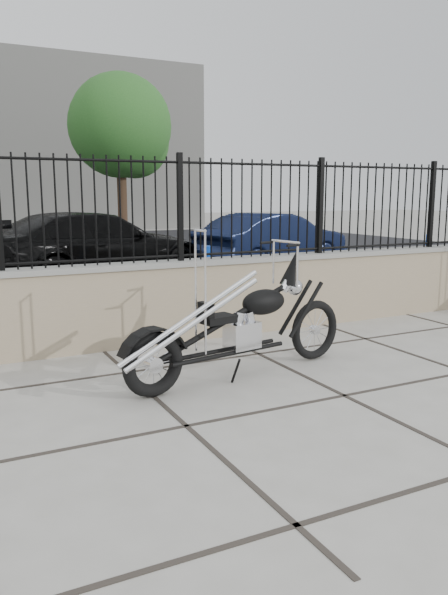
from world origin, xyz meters
name	(u,v)px	position (x,y,z in m)	size (l,w,h in m)	color
ground_plane	(186,426)	(0.00, 0.00, 0.00)	(90.00, 90.00, 0.00)	#99968E
parking_lot	(3,260)	(0.00, 12.50, 0.00)	(30.00, 30.00, 0.00)	black
retaining_wall	(99,308)	(0.00, 2.50, 0.48)	(14.00, 0.36, 0.96)	gray
iron_fence	(95,211)	(0.00, 2.50, 1.56)	(14.00, 0.08, 1.20)	black
chopper_motorcycle	(238,303)	(0.92, 0.89, 0.73)	(2.44, 0.43, 1.46)	black
car_black	(95,247)	(1.28, 7.68, 0.69)	(1.94, 4.78, 1.39)	black
car_blue	(273,241)	(5.45, 7.69, 0.65)	(1.38, 3.95, 1.30)	black
bollard_b	(208,272)	(2.46, 4.89, 0.44)	(0.11, 0.11, 0.89)	blue
bollard_c	(428,260)	(6.88, 4.32, 0.49)	(0.12, 0.12, 0.97)	#0D33C5
tree_right	(120,121)	(4.49, 16.34, 4.21)	(3.57, 3.57, 6.02)	#382619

